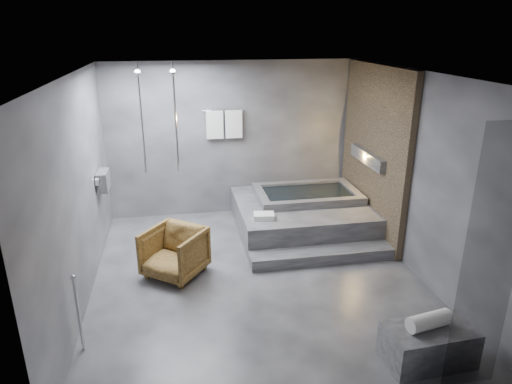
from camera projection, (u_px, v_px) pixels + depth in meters
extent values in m
plane|color=#303032|center=(257.00, 276.00, 6.48)|extent=(5.00, 5.00, 0.00)
cube|color=#505052|center=(257.00, 74.00, 5.53)|extent=(4.50, 5.00, 0.04)
cube|color=#3A3B40|center=(232.00, 140.00, 8.32)|extent=(4.50, 0.04, 2.80)
cube|color=#3A3B40|center=(312.00, 281.00, 3.69)|extent=(4.50, 0.04, 2.80)
cube|color=#3A3B40|center=(78.00, 193.00, 5.63)|extent=(0.04, 5.00, 2.80)
cube|color=#3A3B40|center=(415.00, 174.00, 6.38)|extent=(0.04, 5.00, 2.80)
cube|color=#917855|center=(373.00, 151.00, 7.53)|extent=(0.10, 2.40, 2.78)
cube|color=#FF9938|center=(368.00, 158.00, 7.55)|extent=(0.14, 1.20, 0.20)
cube|color=gray|center=(103.00, 181.00, 7.04)|extent=(0.16, 0.42, 0.30)
imported|color=beige|center=(103.00, 185.00, 6.97)|extent=(0.08, 0.08, 0.21)
imported|color=beige|center=(105.00, 183.00, 7.16)|extent=(0.07, 0.07, 0.15)
cylinder|color=silver|center=(176.00, 119.00, 7.57)|extent=(0.04, 0.04, 1.80)
cylinder|color=silver|center=(142.00, 120.00, 7.47)|extent=(0.04, 0.04, 1.80)
cylinder|color=silver|center=(224.00, 110.00, 8.05)|extent=(0.75, 0.02, 0.02)
cube|color=white|center=(215.00, 125.00, 8.09)|extent=(0.30, 0.06, 0.50)
cube|color=white|center=(234.00, 124.00, 8.15)|extent=(0.30, 0.06, 0.50)
cylinder|color=silver|center=(79.00, 314.00, 4.86)|extent=(0.04, 0.04, 0.90)
cube|color=black|center=(489.00, 266.00, 4.03)|extent=(0.55, 0.01, 2.60)
cube|color=#353538|center=(301.00, 216.00, 7.91)|extent=(2.20, 2.00, 0.50)
cube|color=#353538|center=(322.00, 255.00, 6.88)|extent=(2.20, 0.36, 0.18)
cube|color=#363639|center=(428.00, 345.00, 4.77)|extent=(0.94, 0.56, 0.41)
imported|color=#422B10|center=(174.00, 252.00, 6.42)|extent=(1.05, 1.05, 0.69)
cylinder|color=white|center=(429.00, 321.00, 4.68)|extent=(0.50, 0.26, 0.17)
cube|color=silver|center=(264.00, 216.00, 7.15)|extent=(0.35, 0.28, 0.08)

